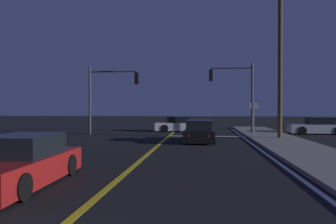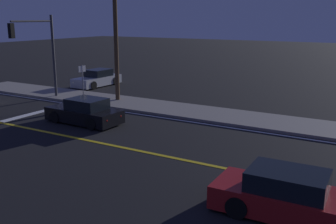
# 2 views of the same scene
# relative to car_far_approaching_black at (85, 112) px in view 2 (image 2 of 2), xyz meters

# --- Properties ---
(sidewalk_right) EXTENTS (3.20, 40.58, 0.15)m
(sidewalk_right) POSITION_rel_car_far_approaching_black_xyz_m (4.86, -5.75, -0.51)
(sidewalk_right) COLOR gray
(sidewalk_right) RESTS_ON ground
(lane_line_center) EXTENTS (0.20, 38.32, 0.01)m
(lane_line_center) POSITION_rel_car_far_approaching_black_xyz_m (-2.28, -5.75, -0.57)
(lane_line_center) COLOR gold
(lane_line_center) RESTS_ON ground
(lane_line_edge_right) EXTENTS (0.16, 38.32, 0.01)m
(lane_line_edge_right) POSITION_rel_car_far_approaching_black_xyz_m (3.01, -5.75, -0.57)
(lane_line_edge_right) COLOR white
(lane_line_edge_right) RESTS_ON ground
(stop_bar) EXTENTS (5.54, 0.50, 0.01)m
(stop_bar) POSITION_rel_car_far_approaching_black_xyz_m (0.49, 4.02, -0.57)
(stop_bar) COLOR white
(stop_bar) RESTS_ON ground
(car_far_approaching_black) EXTENTS (1.95, 4.21, 1.34)m
(car_far_approaching_black) POSITION_rel_car_far_approaching_black_xyz_m (0.00, 0.00, 0.00)
(car_far_approaching_black) COLOR black
(car_far_approaching_black) RESTS_ON ground
(car_lead_oncoming_silver) EXTENTS (4.32, 1.94, 1.34)m
(car_lead_oncoming_silver) POSITION_rel_car_far_approaching_black_xyz_m (9.26, 7.02, 0.00)
(car_lead_oncoming_silver) COLOR #B2B5BA
(car_lead_oncoming_silver) RESTS_ON ground
(car_distant_tail_red) EXTENTS (1.97, 4.72, 1.34)m
(car_distant_tail_red) POSITION_rel_car_far_approaching_black_xyz_m (-4.70, -11.96, 0.00)
(car_distant_tail_red) COLOR maroon
(car_distant_tail_red) RESTS_ON ground
(traffic_signal_near_right) EXTENTS (3.47, 0.28, 5.63)m
(traffic_signal_near_right) POSITION_rel_car_far_approaching_black_xyz_m (2.84, 6.32, 3.15)
(traffic_signal_near_right) COLOR #38383D
(traffic_signal_near_right) RESTS_ON ground
(utility_pole_right) EXTENTS (1.62, 0.28, 11.18)m
(utility_pole_right) POSITION_rel_car_far_approaching_black_xyz_m (5.16, 1.79, 5.22)
(utility_pole_right) COLOR #4C3823
(utility_pole_right) RESTS_ON ground
(street_sign_corner) EXTENTS (0.56, 0.10, 2.49)m
(street_sign_corner) POSITION_rel_car_far_approaching_black_xyz_m (3.76, 3.52, 1.09)
(street_sign_corner) COLOR slate
(street_sign_corner) RESTS_ON ground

